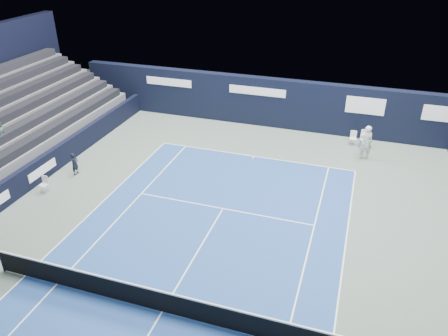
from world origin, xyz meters
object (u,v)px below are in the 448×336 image
object	(u,v)px
folding_chair_back_a	(353,135)
line_judge_chair	(44,183)
folding_chair_back_b	(365,137)
tennis_player	(366,142)
tennis_net	(161,301)

from	to	relation	value
folding_chair_back_a	line_judge_chair	bearing A→B (deg)	-145.69
folding_chair_back_b	tennis_player	xyz separation A→B (m)	(0.06, -1.49, 0.37)
tennis_net	folding_chair_back_a	bearing A→B (deg)	71.53
tennis_net	line_judge_chair	bearing A→B (deg)	148.98
folding_chair_back_a	folding_chair_back_b	distance (m)	0.67
folding_chair_back_b	line_judge_chair	size ratio (longest dim) A/B	1.28
tennis_net	folding_chair_back_b	bearing A→B (deg)	69.15
folding_chair_back_a	folding_chair_back_b	size ratio (longest dim) A/B	0.79
folding_chair_back_a	folding_chair_back_b	xyz separation A→B (m)	(0.65, -0.18, 0.04)
line_judge_chair	tennis_net	distance (m)	10.07
folding_chair_back_b	tennis_player	world-z (taller)	tennis_player
folding_chair_back_a	folding_chair_back_b	bearing A→B (deg)	-17.86
folding_chair_back_a	tennis_net	distance (m)	16.11
folding_chair_back_a	line_judge_chair	world-z (taller)	folding_chair_back_a
folding_chair_back_a	tennis_net	size ratio (longest dim) A/B	0.06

